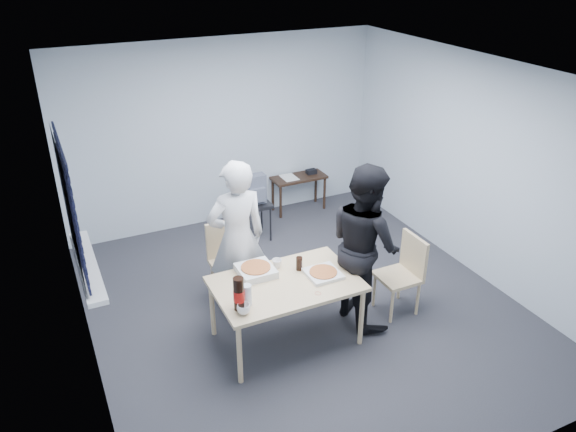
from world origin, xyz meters
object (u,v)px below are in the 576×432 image
chair_right (405,269)px  person_white (237,239)px  mug_a (244,309)px  soda_bottle (239,294)px  backpack (255,190)px  person_black (365,244)px  dining_table (286,287)px  mug_b (277,264)px  stool (255,210)px  side_table (299,181)px  chair_far (228,255)px

chair_right → person_white: (-1.64, 0.77, 0.37)m
mug_a → soda_bottle: size_ratio=0.37×
chair_right → backpack: (-0.85, 2.19, 0.22)m
person_black → dining_table: bearing=91.8°
mug_b → person_white: bearing=123.6°
stool → side_table: bearing=31.1°
backpack → mug_a: bearing=-98.7°
person_white → side_table: (1.72, 2.00, -0.42)m
dining_table → mug_b: (0.03, 0.29, 0.11)m
mug_b → dining_table: bearing=-96.7°
backpack → soda_bottle: bearing=-99.6°
person_black → person_white: bearing=59.8°
backpack → mug_b: size_ratio=4.00×
stool → dining_table: bearing=-104.3°
chair_far → mug_b: chair_far is taller
soda_bottle → mug_a: bearing=-82.7°
stool → chair_right: bearing=-69.0°
stool → soda_bottle: soda_bottle is taller
person_black → mug_b: bearing=73.6°
person_black → backpack: (-0.37, 2.10, -0.15)m
person_black → soda_bottle: person_black is taller
side_table → backpack: bearing=-148.3°
chair_right → mug_b: size_ratio=8.90×
chair_far → stool: (0.79, 1.10, -0.08)m
stool → soda_bottle: 2.64m
dining_table → mug_b: bearing=83.3°
person_black → stool: bearing=9.9°
side_table → stool: size_ratio=1.51×
stool → backpack: size_ratio=1.35×
chair_right → side_table: bearing=88.2°
mug_b → soda_bottle: size_ratio=0.30×
chair_far → person_black: 1.58m
side_table → mug_b: (-1.45, -2.42, 0.28)m
person_white → stool: bearing=-118.7°
backpack → stool: bearing=105.9°
dining_table → stool: bearing=75.7°
dining_table → chair_far: size_ratio=1.60×
chair_far → chair_right: bearing=-34.0°
dining_table → soda_bottle: 0.65m
person_white → mug_b: bearing=123.6°
side_table → stool: (-0.94, -0.57, -0.03)m
backpack → mug_a: size_ratio=3.25×
mug_a → soda_bottle: bearing=97.3°
mug_b → soda_bottle: soda_bottle is taller
stool → mug_a: 2.70m
dining_table → side_table: (1.48, 2.71, -0.17)m
backpack → dining_table: bearing=-88.5°
mug_a → mug_b: size_ratio=1.23×
person_white → mug_a: bearing=72.3°
dining_table → chair_far: chair_far is taller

